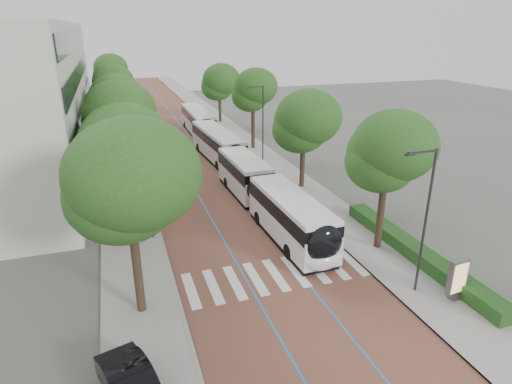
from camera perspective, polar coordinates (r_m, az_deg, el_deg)
ground at (r=24.63m, az=3.07°, el=-12.25°), size 160.00×160.00×0.00m
road at (r=61.08m, az=-10.93°, el=7.95°), size 11.00×140.00×0.02m
sidewalk_left at (r=60.57m, az=-18.01°, el=7.24°), size 4.00×140.00×0.12m
sidewalk_right at (r=62.47m, az=-4.05°, el=8.62°), size 4.00×140.00×0.12m
kerb_left at (r=60.61m, az=-16.21°, el=7.44°), size 0.20×140.00×0.14m
kerb_right at (r=62.03m, az=-5.77°, el=8.47°), size 0.20×140.00×0.14m
zebra_crossing at (r=25.46m, az=2.66°, el=-10.95°), size 10.55×3.60×0.01m
lane_line_left at (r=60.89m, az=-12.43°, el=7.81°), size 0.12×126.00×0.01m
lane_line_right at (r=61.30m, az=-9.44°, el=8.11°), size 0.12×126.00×0.01m
hedge at (r=28.59m, az=20.47°, el=-7.43°), size 1.20×14.00×0.80m
streetlight_near at (r=23.26m, az=21.51°, el=-2.45°), size 1.82×0.20×8.00m
streetlight_far at (r=44.37m, az=0.71°, el=9.79°), size 1.82×0.20×8.00m
lamp_post_left at (r=28.69m, az=-14.21°, el=1.29°), size 0.14×0.14×8.00m
trees_left at (r=41.63m, az=-18.25°, el=10.33°), size 6.13×60.71×9.42m
trees_right at (r=45.07m, az=1.78°, el=11.54°), size 5.66×47.33×8.76m
lead_bus at (r=31.89m, az=1.75°, el=-0.82°), size 3.08×18.47×3.20m
bus_queued_0 at (r=46.29m, az=-4.98°, el=6.13°), size 3.28×12.53×3.20m
bus_queued_1 at (r=58.57m, az=-7.66°, el=9.21°), size 2.64×12.42×3.20m
ad_panel at (r=24.94m, az=25.25°, el=-10.43°), size 1.13×0.47×2.31m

